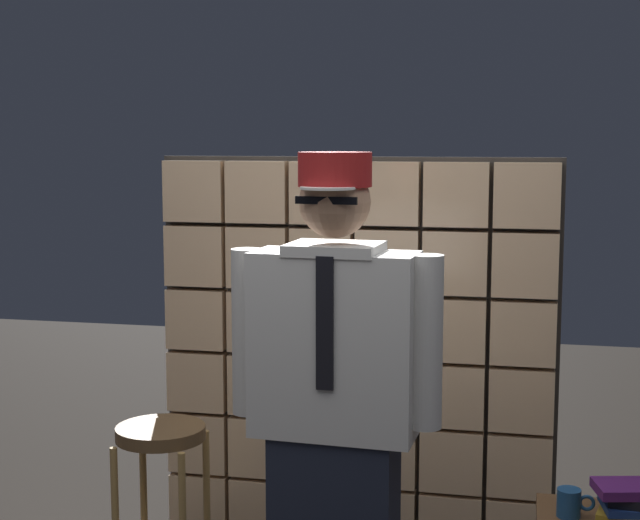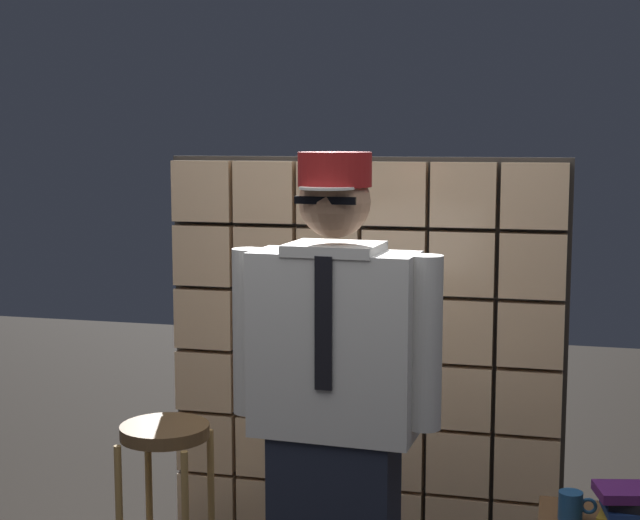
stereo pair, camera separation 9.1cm
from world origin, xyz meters
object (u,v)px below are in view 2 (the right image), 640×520
at_px(standing_person, 334,413).
at_px(book_stack, 637,512).
at_px(bar_stool, 166,473).
at_px(coffee_mug, 572,506).

distance_m(standing_person, book_stack, 1.01).
distance_m(bar_stool, coffee_mug, 1.51).
height_order(bar_stool, coffee_mug, bar_stool).
bearing_deg(standing_person, book_stack, 7.87).
relative_size(standing_person, bar_stool, 2.38).
bearing_deg(bar_stool, standing_person, -21.35).
bearing_deg(coffee_mug, book_stack, -25.05).
distance_m(bar_stool, book_stack, 1.71).
xyz_separation_m(standing_person, book_stack, (0.97, 0.08, -0.28)).
distance_m(book_stack, coffee_mug, 0.22).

